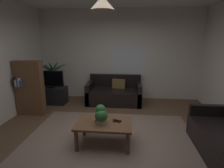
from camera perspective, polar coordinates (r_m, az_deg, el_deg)
floor at (r=3.73m, az=-0.47°, el=-17.18°), size 5.11×5.29×0.02m
rug at (r=3.55m, az=-0.82°, el=-18.66°), size 3.32×2.91×0.01m
wall_back at (r=5.87m, az=2.27°, el=9.04°), size 5.23×0.06×2.82m
window_pane at (r=5.85m, az=5.26°, el=6.96°), size 1.01×0.01×1.01m
couch_under_window at (r=5.57m, az=0.74°, el=-3.15°), size 1.62×0.89×0.82m
coffee_table at (r=3.42m, az=-2.55°, el=-13.00°), size 1.01×0.67×0.44m
book_on_table_0 at (r=3.43m, az=-3.84°, el=-11.39°), size 0.18×0.15×0.03m
book_on_table_1 at (r=3.42m, az=-3.95°, el=-11.02°), size 0.14×0.12×0.03m
remote_on_table_0 at (r=3.42m, az=1.60°, el=-11.56°), size 0.16×0.06×0.02m
remote_on_table_1 at (r=3.42m, az=1.52°, el=-11.48°), size 0.15×0.14×0.02m
potted_plant_on_table at (r=3.29m, az=-3.41°, el=-9.45°), size 0.23×0.25×0.35m
tv_stand at (r=5.82m, az=-18.48°, el=-3.37°), size 0.90×0.44×0.50m
tv at (r=5.68m, az=-18.96°, el=1.50°), size 0.82×0.16×0.51m
potted_palm_corner at (r=6.13m, az=-18.03°, el=0.71°), size 0.97×0.89×1.32m
bookshelf_corner at (r=5.07m, az=-24.59°, el=-1.15°), size 0.70×0.31×1.40m
pendant_lamp at (r=3.09m, az=-3.01°, el=24.12°), size 0.39×0.39×0.46m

